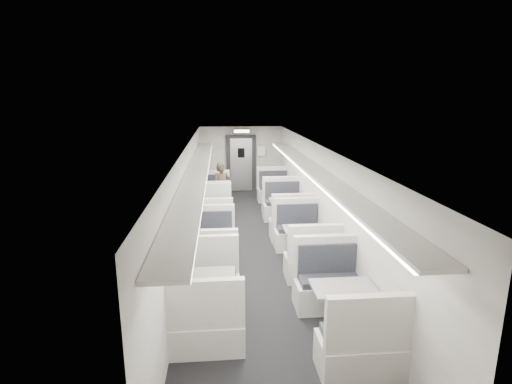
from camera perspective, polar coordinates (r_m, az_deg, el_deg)
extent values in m
cube|color=black|center=(9.42, -0.16, -8.55)|extent=(3.00, 12.00, 0.12)
cube|color=silver|center=(8.78, -0.18, 6.87)|extent=(3.00, 12.00, 0.12)
cube|color=silver|center=(14.95, -2.16, 4.76)|extent=(3.00, 0.12, 2.40)
cube|color=silver|center=(9.03, -10.09, -1.31)|extent=(0.12, 12.00, 2.40)
cube|color=silver|center=(9.28, 9.47, -0.88)|extent=(0.12, 12.00, 2.40)
cube|color=silver|center=(11.56, -6.14, -2.92)|extent=(1.04, 0.58, 0.44)
cube|color=black|center=(11.51, -6.17, -1.58)|extent=(0.93, 0.46, 0.10)
cube|color=silver|center=(11.20, -6.23, -0.45)|extent=(1.04, 0.12, 0.69)
cube|color=silver|center=(13.04, -6.03, -1.01)|extent=(1.04, 0.58, 0.44)
cube|color=black|center=(12.94, -6.06, 0.12)|extent=(0.93, 0.46, 0.10)
cube|color=silver|center=(13.11, -6.08, 1.62)|extent=(1.04, 0.12, 0.69)
cylinder|color=#B5B5B7|center=(12.26, -6.10, -1.37)|extent=(0.10, 0.10, 0.68)
cylinder|color=#B5B5B7|center=(12.35, -6.06, -2.83)|extent=(0.35, 0.35, 0.03)
cube|color=gray|center=(12.17, -6.14, 0.35)|extent=(0.87, 0.59, 0.04)
cube|color=silver|center=(9.97, -6.29, -5.64)|extent=(1.03, 0.58, 0.44)
cube|color=black|center=(9.91, -6.33, -4.11)|extent=(0.92, 0.46, 0.10)
cube|color=silver|center=(9.60, -6.40, -2.88)|extent=(1.03, 0.12, 0.68)
cube|color=silver|center=(11.42, -6.15, -3.13)|extent=(1.03, 0.58, 0.44)
cube|color=black|center=(11.32, -6.19, -1.87)|extent=(0.92, 0.46, 0.10)
cube|color=silver|center=(11.48, -6.20, -0.14)|extent=(1.03, 0.12, 0.68)
cylinder|color=#B5B5B7|center=(10.66, -6.23, -3.70)|extent=(0.10, 0.10, 0.67)
cylinder|color=#B5B5B7|center=(10.76, -6.19, -5.34)|extent=(0.35, 0.35, 0.03)
cube|color=gray|center=(10.55, -6.28, -1.75)|extent=(0.86, 0.59, 0.04)
cube|color=silver|center=(7.49, -6.67, -12.32)|extent=(1.06, 0.59, 0.45)
cube|color=black|center=(7.40, -6.72, -10.30)|extent=(0.94, 0.47, 0.10)
cube|color=silver|center=(7.06, -6.84, -8.88)|extent=(1.06, 0.12, 0.70)
cube|color=silver|center=(8.92, -6.42, -7.95)|extent=(1.06, 0.59, 0.45)
cube|color=black|center=(8.80, -6.47, -6.35)|extent=(0.94, 0.47, 0.10)
cube|color=silver|center=(8.93, -6.49, -4.01)|extent=(1.06, 0.12, 0.70)
cylinder|color=#B5B5B7|center=(8.16, -6.56, -9.17)|extent=(0.10, 0.10, 0.69)
cylinder|color=#B5B5B7|center=(8.29, -6.50, -11.28)|extent=(0.36, 0.36, 0.03)
cube|color=gray|center=(8.01, -6.63, -6.63)|extent=(0.88, 0.60, 0.04)
cube|color=silver|center=(6.00, -7.10, -19.43)|extent=(1.07, 0.59, 0.45)
cube|color=black|center=(5.88, -7.17, -17.00)|extent=(0.95, 0.47, 0.10)
cube|color=silver|center=(5.52, -7.36, -15.60)|extent=(1.07, 0.12, 0.70)
cube|color=silver|center=(7.37, -6.70, -12.78)|extent=(1.07, 0.59, 0.45)
cube|color=black|center=(7.22, -6.77, -10.91)|extent=(0.95, 0.47, 0.10)
cube|color=silver|center=(7.33, -6.78, -7.97)|extent=(1.07, 0.12, 0.70)
cylinder|color=#B5B5B7|center=(6.62, -6.91, -14.85)|extent=(0.10, 0.10, 0.69)
cylinder|color=#B5B5B7|center=(6.78, -6.82, -17.32)|extent=(0.36, 0.36, 0.03)
cube|color=gray|center=(6.44, -7.01, -11.81)|extent=(0.89, 0.60, 0.04)
cube|color=silver|center=(12.07, 3.43, -2.13)|extent=(1.06, 0.59, 0.45)
cube|color=black|center=(12.03, 3.43, -0.83)|extent=(0.94, 0.47, 0.10)
cube|color=silver|center=(11.72, 3.62, 0.30)|extent=(1.06, 0.12, 0.70)
cube|color=silver|center=(13.57, 2.47, -0.35)|extent=(1.06, 0.59, 0.45)
cube|color=black|center=(13.47, 2.50, 0.75)|extent=(0.94, 0.47, 0.10)
cube|color=silver|center=(13.65, 2.38, 2.21)|extent=(1.06, 0.12, 0.70)
cylinder|color=#B5B5B7|center=(12.79, 2.93, -0.67)|extent=(0.10, 0.10, 0.69)
cylinder|color=#B5B5B7|center=(12.87, 2.91, -2.09)|extent=(0.36, 0.36, 0.03)
cube|color=gray|center=(12.70, 2.95, 1.01)|extent=(0.88, 0.60, 0.04)
cube|color=silver|center=(10.03, 5.25, -5.39)|extent=(1.12, 0.62, 0.48)
cube|color=black|center=(9.97, 5.25, -3.75)|extent=(0.99, 0.50, 0.11)
cube|color=silver|center=(9.63, 5.57, -2.40)|extent=(1.12, 0.13, 0.74)
cube|color=silver|center=(11.58, 3.81, -2.75)|extent=(1.12, 0.62, 0.48)
cube|color=black|center=(11.47, 3.85, -1.40)|extent=(0.99, 0.50, 0.11)
cube|color=silver|center=(11.64, 3.68, 0.43)|extent=(1.12, 0.13, 0.74)
cylinder|color=#B5B5B7|center=(10.76, 4.49, -3.33)|extent=(0.11, 0.11, 0.73)
cylinder|color=#B5B5B7|center=(10.87, 4.45, -5.09)|extent=(0.38, 0.38, 0.03)
cube|color=gray|center=(10.65, 4.53, -1.24)|extent=(0.93, 0.63, 0.04)
cube|color=silver|center=(8.01, 8.11, -10.58)|extent=(1.08, 0.60, 0.46)
cube|color=black|center=(7.93, 8.12, -8.64)|extent=(0.95, 0.48, 0.10)
cube|color=silver|center=(7.59, 8.62, -7.22)|extent=(1.08, 0.12, 0.71)
cube|color=silver|center=(9.44, 5.94, -6.69)|extent=(1.08, 0.60, 0.46)
cube|color=black|center=(9.32, 6.01, -5.14)|extent=(0.95, 0.48, 0.10)
cube|color=silver|center=(9.46, 5.77, -2.92)|extent=(1.08, 0.12, 0.71)
cylinder|color=#B5B5B7|center=(8.67, 6.95, -7.73)|extent=(0.10, 0.10, 0.70)
cylinder|color=#B5B5B7|center=(8.80, 6.89, -9.76)|extent=(0.37, 0.37, 0.03)
cube|color=gray|center=(8.54, 7.02, -5.28)|extent=(0.89, 0.61, 0.04)
cube|color=silver|center=(5.70, 14.79, -21.66)|extent=(1.11, 0.62, 0.47)
cube|color=black|center=(5.57, 14.86, -19.05)|extent=(0.99, 0.49, 0.10)
cube|color=silver|center=(5.20, 16.07, -17.58)|extent=(1.11, 0.13, 0.73)
cube|color=silver|center=(7.03, 10.21, -14.19)|extent=(1.11, 0.62, 0.47)
cube|color=black|center=(6.88, 10.38, -12.18)|extent=(0.99, 0.49, 0.10)
cube|color=silver|center=(6.97, 9.93, -8.95)|extent=(1.11, 0.13, 0.73)
cylinder|color=#B5B5B7|center=(6.29, 12.27, -16.56)|extent=(0.10, 0.10, 0.72)
cylinder|color=#B5B5B7|center=(6.47, 12.11, -19.22)|extent=(0.38, 0.38, 0.03)
cube|color=gray|center=(6.10, 12.47, -13.27)|extent=(0.92, 0.63, 0.04)
imported|color=black|center=(11.97, -4.87, 0.48)|extent=(0.65, 0.51, 1.57)
cube|color=black|center=(12.30, -8.47, 3.42)|extent=(0.02, 1.18, 0.84)
cube|color=black|center=(10.15, -9.16, 1.24)|extent=(0.02, 1.18, 0.84)
cube|color=black|center=(8.02, -10.21, -2.10)|extent=(0.02, 1.18, 0.84)
cube|color=black|center=(5.94, -12.03, -7.81)|extent=(0.02, 1.18, 0.84)
cube|color=silver|center=(8.55, -8.45, 2.87)|extent=(0.46, 10.40, 0.05)
cube|color=white|center=(8.55, -7.10, 2.58)|extent=(0.05, 10.20, 0.04)
cube|color=silver|center=(8.77, 8.24, 3.15)|extent=(0.46, 10.40, 0.05)
cube|color=white|center=(8.74, 6.95, 2.81)|extent=(0.05, 10.20, 0.04)
cube|color=black|center=(14.85, -2.13, 4.12)|extent=(1.10, 0.10, 2.10)
cube|color=#B5B5B7|center=(14.83, -2.13, 3.91)|extent=(0.80, 0.05, 1.95)
cube|color=black|center=(14.72, -2.13, 5.61)|extent=(0.25, 0.02, 0.35)
cube|color=black|center=(14.21, -2.07, 8.69)|extent=(0.62, 0.10, 0.16)
cube|color=white|center=(14.15, -2.06, 8.67)|extent=(0.54, 0.02, 0.10)
cube|color=white|center=(14.82, 0.77, 5.87)|extent=(0.32, 0.02, 0.40)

